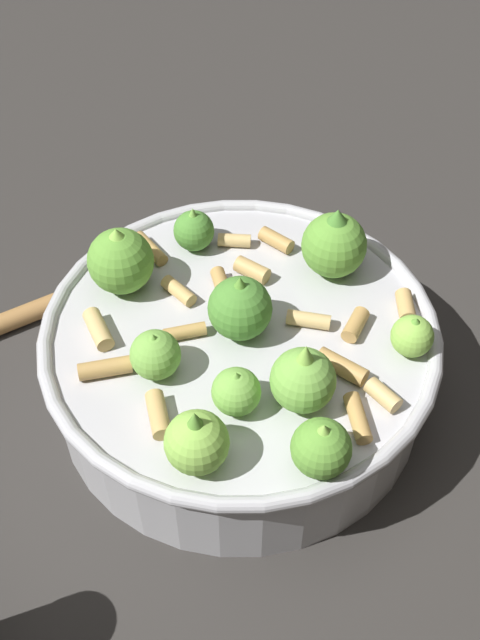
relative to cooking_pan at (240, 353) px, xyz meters
name	(u,v)px	position (x,y,z in m)	size (l,w,h in m)	color
ground_plane	(240,390)	(0.00, 0.00, -0.04)	(2.40, 2.40, 0.00)	#2D2B28
cooking_pan	(240,353)	(0.00, 0.00, 0.00)	(0.27, 0.27, 0.12)	#B7B7BC
wooden_spoon	(41,309)	(-0.14, -0.10, -0.04)	(0.04, 0.22, 0.02)	#9E703D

